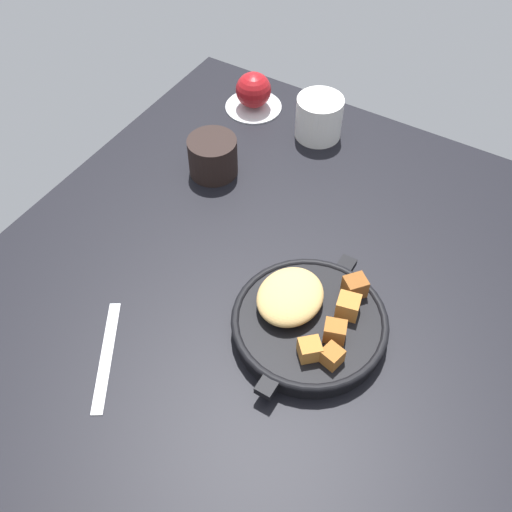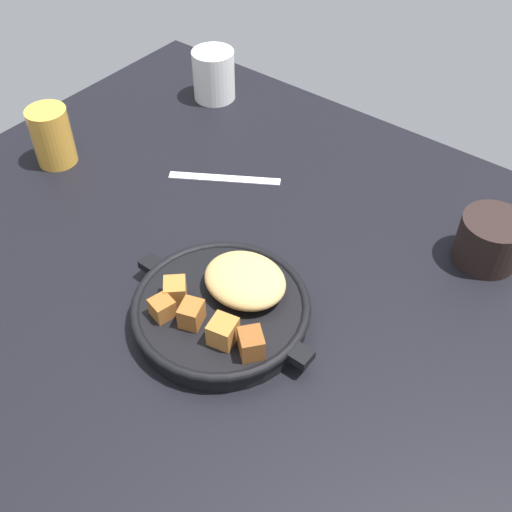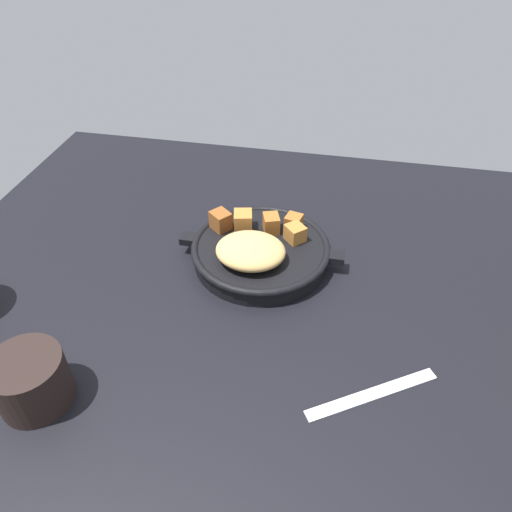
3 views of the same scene
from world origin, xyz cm
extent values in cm
cube|color=black|center=(0.00, 0.00, -1.20)|extent=(109.25, 90.38, 2.40)
cylinder|color=black|center=(2.34, -7.24, 1.52)|extent=(21.51, 21.51, 3.04)
torus|color=black|center=(2.34, -7.24, 2.79)|extent=(22.28, 22.28, 1.20)
cube|color=black|center=(14.30, -7.24, 2.58)|extent=(2.64, 2.40, 1.20)
cube|color=black|center=(-9.62, -7.24, 2.58)|extent=(2.64, 2.40, 1.20)
ellipsoid|color=tan|center=(3.21, -3.52, 4.83)|extent=(10.66, 9.13, 3.58)
cube|color=#A86B2D|center=(6.08, -11.18, 4.58)|extent=(3.52, 3.65, 3.09)
cube|color=#935623|center=(1.42, -11.42, 4.52)|extent=(3.29, 3.60, 2.96)
cube|color=#935623|center=(-2.10, -12.74, 4.30)|extent=(3.06, 3.09, 2.52)
cube|color=brown|center=(9.71, -10.54, 4.58)|extent=(4.08, 4.03, 3.08)
cube|color=#A86B2D|center=(-2.75, -9.79, 4.38)|extent=(3.93, 3.94, 2.68)
cube|color=silver|center=(-15.84, 15.04, 0.18)|extent=(15.96, 10.70, 0.36)
cylinder|color=black|center=(23.89, 23.44, 3.49)|extent=(8.73, 8.73, 6.98)
camera|label=1|loc=(-42.03, -25.07, 73.13)|focal=42.07mm
camera|label=2|loc=(36.43, -44.00, 61.53)|focal=43.85mm
camera|label=3|loc=(-8.54, 51.16, 50.66)|focal=33.61mm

